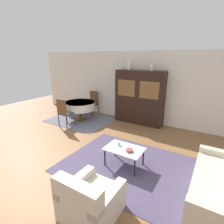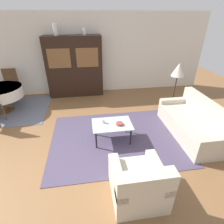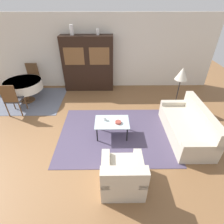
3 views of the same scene
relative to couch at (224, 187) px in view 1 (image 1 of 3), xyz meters
The scene contains 15 objects.
ground_plane 3.12m from the couch, behind, with size 14.00×14.00×0.00m, color brown.
wall_back 4.53m from the couch, 134.15° to the left, with size 10.00×0.06×2.70m.
area_rug 1.91m from the couch, behind, with size 3.05×2.36×0.01m.
dining_rug 5.36m from the couch, 158.74° to the left, with size 2.46×1.95×0.01m.
couch is the anchor object (origin of this frame).
armchair 2.33m from the couch, 140.81° to the right, with size 0.82×0.84×0.81m.
coffee_table 2.00m from the couch, behind, with size 0.89×0.60×0.44m.
display_cabinet 4.12m from the couch, 134.70° to the left, with size 1.86×0.46×2.02m.
dining_table 5.36m from the couch, 159.02° to the left, with size 1.24×1.24×0.75m.
dining_chair_near 5.11m from the couch, 167.94° to the left, with size 0.44×0.44×1.04m.
dining_chair_far 5.71m from the couch, 151.04° to the left, with size 0.44×0.44×1.04m.
cup 2.20m from the couch, behind, with size 0.07×0.07×0.10m.
bowl 1.84m from the couch, behind, with size 0.16×0.16×0.05m.
vase_tall 4.79m from the couch, 139.01° to the left, with size 0.13×0.13×0.33m.
vase_short 4.20m from the couch, 130.27° to the left, with size 0.10×0.10×0.20m.
Camera 1 is at (2.72, -2.71, 2.45)m, focal length 28.00 mm.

